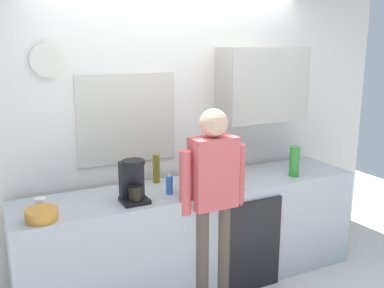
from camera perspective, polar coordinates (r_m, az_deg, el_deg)
kitchen_counter at (r=3.84m, az=0.46°, el=-11.90°), size 2.99×0.64×0.90m
dishwasher_panel at (r=3.77m, az=7.96°, el=-13.26°), size 0.56×0.02×0.81m
back_wall_assembly at (r=3.95m, az=-0.94°, el=2.63°), size 4.59×0.42×2.60m
coffee_maker at (r=3.30m, az=-7.80°, el=-5.10°), size 0.20×0.20×0.33m
bottle_olive_oil at (r=3.72m, az=-4.73°, el=-3.26°), size 0.06×0.06×0.25m
bottle_dark_sauce at (r=3.42m, az=0.65°, el=-5.29°), size 0.06×0.06×0.18m
bottle_clear_soda at (r=4.00m, az=13.35°, el=-2.21°), size 0.09×0.09×0.28m
bottle_amber_beer at (r=3.52m, az=-1.21°, el=-4.35°), size 0.06×0.06×0.23m
cup_white_mug at (r=3.31m, az=-19.33°, el=-7.53°), size 0.08×0.08×0.09m
cup_blue_mug at (r=3.59m, az=3.43°, el=-5.10°), size 0.08×0.08×0.10m
mixing_bowl at (r=3.14m, az=-19.24°, el=-8.81°), size 0.22×0.22×0.08m
dish_soap at (r=3.46m, az=-3.01°, el=-5.35°), size 0.06×0.06×0.18m
person_at_sink at (r=3.41m, az=2.78°, el=-6.21°), size 0.57×0.22×1.60m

